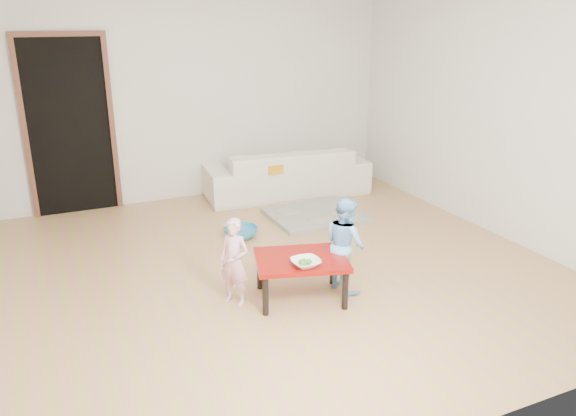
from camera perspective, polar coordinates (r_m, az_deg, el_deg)
floor at (r=5.41m, az=-0.88°, el=-5.88°), size 5.00×5.00×0.01m
back_wall at (r=7.34m, az=-8.88°, el=11.16°), size 5.00×0.02×2.60m
right_wall at (r=6.41m, az=20.32°, el=9.08°), size 0.02×5.00×2.60m
doorway at (r=7.11m, az=-21.31°, el=7.59°), size 1.02×0.08×2.11m
sofa at (r=7.45m, az=-0.19°, el=3.73°), size 2.20×1.02×0.62m
cushion at (r=7.14m, az=-1.07°, el=4.34°), size 0.46×0.42×0.11m
red_table at (r=4.75m, az=1.33°, el=-7.13°), size 0.88×0.75×0.38m
bowl at (r=4.51m, az=1.82°, el=-5.58°), size 0.23×0.23×0.06m
broccoli at (r=4.51m, az=1.82°, el=-5.59°), size 0.12×0.12×0.06m
child_pink at (r=4.62m, az=-5.48°, el=-5.47°), size 0.31×0.32×0.74m
child_blue at (r=4.86m, az=5.83°, el=-3.63°), size 0.34×0.43×0.83m
basin at (r=6.08m, az=-4.82°, el=-2.48°), size 0.37×0.37×0.11m
blanket at (r=6.67m, az=2.87°, el=-0.74°), size 1.08×0.90×0.05m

